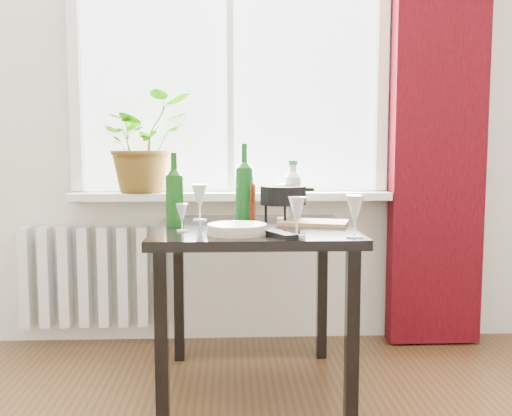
{
  "coord_description": "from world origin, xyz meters",
  "views": [
    {
      "loc": [
        -0.0,
        -0.93,
        1.07
      ],
      "look_at": [
        0.11,
        1.55,
        0.82
      ],
      "focal_mm": 40.0,
      "sensor_mm": 36.0,
      "label": 1
    }
  ],
  "objects_px": {
    "wine_bottle_left": "(174,189)",
    "wineglass_far_right": "(355,216)",
    "wineglass_front_right": "(297,216)",
    "wineglass_front_left": "(182,217)",
    "table": "(254,247)",
    "wineglass_back_center": "(284,201)",
    "wine_bottle_right": "(244,181)",
    "plate_stack": "(237,229)",
    "radiator": "(95,276)",
    "cleaning_bottle": "(293,189)",
    "fondue_pot": "(283,204)",
    "cutting_board": "(313,223)",
    "bottle_amber": "(249,194)",
    "tv_remote": "(280,234)",
    "potted_plant": "(143,143)",
    "wineglass_back_left": "(200,202)"
  },
  "relations": [
    {
      "from": "table",
      "to": "wineglass_back_left",
      "type": "xyz_separation_m",
      "value": [
        -0.25,
        0.21,
        0.18
      ]
    },
    {
      "from": "table",
      "to": "cleaning_bottle",
      "type": "relative_size",
      "value": 2.97
    },
    {
      "from": "wineglass_front_left",
      "to": "wine_bottle_right",
      "type": "bearing_deg",
      "value": 54.67
    },
    {
      "from": "radiator",
      "to": "plate_stack",
      "type": "distance_m",
      "value": 1.22
    },
    {
      "from": "wineglass_far_right",
      "to": "tv_remote",
      "type": "distance_m",
      "value": 0.29
    },
    {
      "from": "radiator",
      "to": "wineglass_back_left",
      "type": "height_order",
      "value": "wineglass_back_left"
    },
    {
      "from": "wine_bottle_right",
      "to": "wineglass_front_left",
      "type": "height_order",
      "value": "wine_bottle_right"
    },
    {
      "from": "fondue_pot",
      "to": "wine_bottle_left",
      "type": "bearing_deg",
      "value": -175.54
    },
    {
      "from": "wine_bottle_left",
      "to": "tv_remote",
      "type": "height_order",
      "value": "wine_bottle_left"
    },
    {
      "from": "wine_bottle_left",
      "to": "cutting_board",
      "type": "xyz_separation_m",
      "value": [
        0.62,
        0.03,
        -0.16
      ]
    },
    {
      "from": "wine_bottle_right",
      "to": "cleaning_bottle",
      "type": "relative_size",
      "value": 1.29
    },
    {
      "from": "fondue_pot",
      "to": "plate_stack",
      "type": "bearing_deg",
      "value": -130.88
    },
    {
      "from": "wineglass_far_right",
      "to": "wine_bottle_right",
      "type": "bearing_deg",
      "value": 125.46
    },
    {
      "from": "wine_bottle_right",
      "to": "wineglass_back_center",
      "type": "distance_m",
      "value": 0.22
    },
    {
      "from": "potted_plant",
      "to": "wineglass_back_left",
      "type": "bearing_deg",
      "value": -51.64
    },
    {
      "from": "bottle_amber",
      "to": "tv_remote",
      "type": "height_order",
      "value": "bottle_amber"
    },
    {
      "from": "radiator",
      "to": "wineglass_front_right",
      "type": "relative_size",
      "value": 5.09
    },
    {
      "from": "wine_bottle_right",
      "to": "bottle_amber",
      "type": "distance_m",
      "value": 0.06
    },
    {
      "from": "table",
      "to": "wineglass_back_center",
      "type": "relative_size",
      "value": 4.88
    },
    {
      "from": "wineglass_front_left",
      "to": "plate_stack",
      "type": "height_order",
      "value": "wineglass_front_left"
    },
    {
      "from": "wine_bottle_right",
      "to": "wineglass_far_right",
      "type": "xyz_separation_m",
      "value": [
        0.41,
        -0.57,
        -0.1
      ]
    },
    {
      "from": "wineglass_far_right",
      "to": "plate_stack",
      "type": "distance_m",
      "value": 0.47
    },
    {
      "from": "wineglass_back_left",
      "to": "plate_stack",
      "type": "bearing_deg",
      "value": -68.88
    },
    {
      "from": "wineglass_far_right",
      "to": "wineglass_front_left",
      "type": "distance_m",
      "value": 0.7
    },
    {
      "from": "fondue_pot",
      "to": "wineglass_far_right",
      "type": "bearing_deg",
      "value": -76.66
    },
    {
      "from": "radiator",
      "to": "fondue_pot",
      "type": "xyz_separation_m",
      "value": [
        0.99,
        -0.48,
        0.44
      ]
    },
    {
      "from": "wineglass_far_right",
      "to": "bottle_amber",
      "type": "bearing_deg",
      "value": 124.17
    },
    {
      "from": "wine_bottle_left",
      "to": "wineglass_far_right",
      "type": "bearing_deg",
      "value": -26.79
    },
    {
      "from": "wine_bottle_left",
      "to": "wineglass_far_right",
      "type": "relative_size",
      "value": 1.97
    },
    {
      "from": "plate_stack",
      "to": "wineglass_far_right",
      "type": "bearing_deg",
      "value": -14.33
    },
    {
      "from": "wine_bottle_right",
      "to": "fondue_pot",
      "type": "height_order",
      "value": "wine_bottle_right"
    },
    {
      "from": "table",
      "to": "wine_bottle_left",
      "type": "distance_m",
      "value": 0.43
    },
    {
      "from": "wineglass_front_left",
      "to": "wineglass_far_right",
      "type": "bearing_deg",
      "value": -16.11
    },
    {
      "from": "fondue_pot",
      "to": "cutting_board",
      "type": "xyz_separation_m",
      "value": [
        0.13,
        -0.11,
        -0.08
      ]
    },
    {
      "from": "tv_remote",
      "to": "potted_plant",
      "type": "bearing_deg",
      "value": 99.68
    },
    {
      "from": "table",
      "to": "wineglass_back_center",
      "type": "distance_m",
      "value": 0.34
    },
    {
      "from": "wine_bottle_left",
      "to": "plate_stack",
      "type": "height_order",
      "value": "wine_bottle_left"
    },
    {
      "from": "potted_plant",
      "to": "wineglass_far_right",
      "type": "xyz_separation_m",
      "value": [
        0.94,
        -0.96,
        -0.29
      ]
    },
    {
      "from": "radiator",
      "to": "cleaning_bottle",
      "type": "bearing_deg",
      "value": -18.99
    },
    {
      "from": "table",
      "to": "wine_bottle_left",
      "type": "bearing_deg",
      "value": 177.96
    },
    {
      "from": "wineglass_far_right",
      "to": "potted_plant",
      "type": "bearing_deg",
      "value": 134.26
    },
    {
      "from": "cleaning_bottle",
      "to": "wineglass_back_left",
      "type": "height_order",
      "value": "cleaning_bottle"
    },
    {
      "from": "wineglass_front_right",
      "to": "wineglass_front_left",
      "type": "height_order",
      "value": "wineglass_front_right"
    },
    {
      "from": "radiator",
      "to": "wineglass_front_left",
      "type": "xyz_separation_m",
      "value": [
        0.55,
        -0.79,
        0.42
      ]
    },
    {
      "from": "fondue_pot",
      "to": "wineglass_back_left",
      "type": "bearing_deg",
      "value": 160.15
    },
    {
      "from": "wineglass_front_left",
      "to": "cutting_board",
      "type": "xyz_separation_m",
      "value": [
        0.57,
        0.2,
        -0.05
      ]
    },
    {
      "from": "wine_bottle_left",
      "to": "wine_bottle_right",
      "type": "height_order",
      "value": "wine_bottle_right"
    },
    {
      "from": "radiator",
      "to": "wineglass_back_left",
      "type": "xyz_separation_m",
      "value": [
        0.6,
        -0.42,
        0.45
      ]
    },
    {
      "from": "table",
      "to": "wineglass_back_center",
      "type": "bearing_deg",
      "value": 57.37
    },
    {
      "from": "wineglass_front_left",
      "to": "fondue_pot",
      "type": "relative_size",
      "value": 0.47
    }
  ]
}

